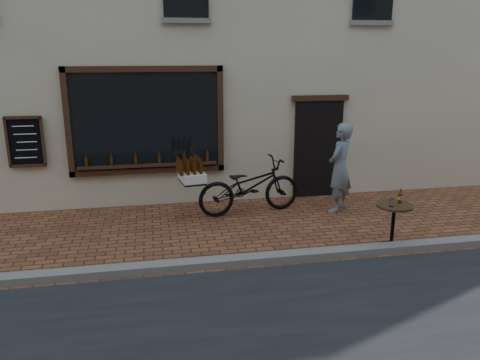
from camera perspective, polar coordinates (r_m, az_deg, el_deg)
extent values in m
plane|color=brown|center=(7.45, 4.39, -10.48)|extent=(90.00, 90.00, 0.00)
cube|color=slate|center=(7.60, 4.00, -9.43)|extent=(90.00, 0.25, 0.12)
cube|color=black|center=(10.01, -11.37, 7.06)|extent=(3.00, 0.06, 2.00)
cube|color=black|center=(9.90, -11.70, 13.12)|extent=(3.24, 0.10, 0.12)
cube|color=black|center=(10.19, -11.06, 1.14)|extent=(3.24, 0.10, 0.12)
cube|color=black|center=(10.12, -20.28, 6.50)|extent=(0.12, 0.10, 2.24)
cube|color=black|center=(10.10, -2.42, 7.41)|extent=(0.12, 0.10, 2.24)
cube|color=black|center=(10.11, -11.09, 1.78)|extent=(2.90, 0.16, 0.05)
cube|color=black|center=(10.81, 9.45, 3.71)|extent=(1.10, 0.10, 2.20)
cube|color=black|center=(10.61, 9.79, 9.82)|extent=(1.30, 0.10, 0.12)
cube|color=black|center=(10.36, -24.68, 4.26)|extent=(0.62, 0.04, 0.92)
cylinder|color=#3D1C07|center=(10.17, -18.18, 2.07)|extent=(0.06, 0.06, 0.19)
cylinder|color=#3D1C07|center=(10.12, -15.38, 2.22)|extent=(0.06, 0.06, 0.19)
cylinder|color=#3D1C07|center=(10.09, -12.55, 2.37)|extent=(0.06, 0.06, 0.19)
cylinder|color=#3D1C07|center=(10.09, -9.71, 2.52)|extent=(0.06, 0.06, 0.19)
cylinder|color=#3D1C07|center=(10.11, -6.87, 2.65)|extent=(0.06, 0.06, 0.19)
cylinder|color=#3D1C07|center=(10.15, -4.06, 2.78)|extent=(0.06, 0.06, 0.19)
imported|color=black|center=(9.62, 1.16, -0.76)|extent=(2.27, 1.09, 1.15)
cube|color=black|center=(9.22, -5.86, -0.17)|extent=(0.52, 0.67, 0.04)
cube|color=silver|center=(9.19, -5.87, 0.48)|extent=(0.53, 0.70, 0.18)
cylinder|color=#3D1C07|center=(8.95, -4.76, 1.49)|extent=(0.07, 0.07, 0.24)
cylinder|color=#3D1C07|center=(8.92, -5.55, 1.42)|extent=(0.07, 0.07, 0.24)
cylinder|color=#3D1C07|center=(8.89, -6.34, 1.35)|extent=(0.07, 0.07, 0.24)
cylinder|color=#3D1C07|center=(8.86, -7.14, 1.28)|extent=(0.07, 0.07, 0.24)
cylinder|color=#3D1C07|center=(9.10, -5.02, 1.71)|extent=(0.07, 0.07, 0.24)
cylinder|color=#3D1C07|center=(9.06, -5.79, 1.64)|extent=(0.07, 0.07, 0.24)
cylinder|color=#3D1C07|center=(9.04, -6.57, 1.57)|extent=(0.07, 0.07, 0.24)
cylinder|color=#3D1C07|center=(9.01, -7.36, 1.50)|extent=(0.07, 0.07, 0.24)
cylinder|color=#3D1C07|center=(9.24, -5.26, 1.92)|extent=(0.07, 0.07, 0.24)
cylinder|color=#3D1C07|center=(9.21, -6.03, 1.85)|extent=(0.07, 0.07, 0.24)
cylinder|color=#3D1C07|center=(9.18, -6.80, 1.79)|extent=(0.07, 0.07, 0.24)
cylinder|color=#3D1C07|center=(9.15, -7.57, 1.72)|extent=(0.07, 0.07, 0.24)
cylinder|color=#3D1C07|center=(9.38, -5.50, 2.12)|extent=(0.07, 0.07, 0.24)
cylinder|color=black|center=(8.51, 17.91, -7.72)|extent=(0.44, 0.44, 0.03)
cylinder|color=black|center=(8.38, 18.11, -5.41)|extent=(0.06, 0.06, 0.70)
cylinder|color=black|center=(8.26, 18.33, -3.00)|extent=(0.60, 0.60, 0.04)
cylinder|color=gold|center=(8.33, 18.92, -2.07)|extent=(0.06, 0.06, 0.06)
cylinder|color=white|center=(8.13, 17.99, -2.63)|extent=(0.08, 0.08, 0.13)
imported|color=slate|center=(9.87, 12.08, 1.47)|extent=(0.80, 0.79, 1.86)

